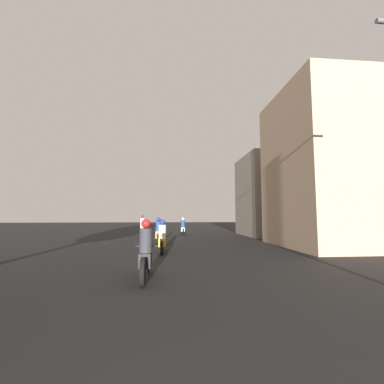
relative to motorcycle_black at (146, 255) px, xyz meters
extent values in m
cylinder|color=black|center=(0.00, 0.68, -0.29)|extent=(0.10, 0.66, 0.66)
cylinder|color=black|center=(0.00, -0.64, -0.29)|extent=(0.10, 0.66, 0.66)
cube|color=black|center=(0.00, 0.02, -0.11)|extent=(0.30, 0.73, 0.36)
cylinder|color=black|center=(0.00, 0.45, 0.17)|extent=(0.60, 0.04, 0.04)
cylinder|color=#2D2D33|center=(0.00, -0.05, 0.37)|extent=(0.32, 0.32, 0.61)
sphere|color=#A51919|center=(0.00, -0.05, 0.80)|extent=(0.24, 0.24, 0.24)
cylinder|color=black|center=(0.32, 5.35, -0.33)|extent=(0.10, 0.59, 0.59)
cylinder|color=black|center=(0.32, 4.01, -0.33)|extent=(0.10, 0.59, 0.59)
cube|color=gold|center=(0.32, 4.68, -0.15)|extent=(0.30, 0.89, 0.35)
cylinder|color=black|center=(0.32, 5.11, 0.12)|extent=(0.60, 0.04, 0.04)
cylinder|color=silver|center=(0.32, 4.59, 0.31)|extent=(0.32, 0.32, 0.57)
sphere|color=navy|center=(0.32, 4.59, 0.71)|extent=(0.24, 0.24, 0.24)
cylinder|color=black|center=(0.01, 9.08, -0.31)|extent=(0.10, 0.63, 0.63)
cylinder|color=black|center=(0.01, 7.69, -0.31)|extent=(0.10, 0.63, 0.63)
cube|color=orange|center=(0.01, 8.39, -0.11)|extent=(0.30, 0.77, 0.40)
cylinder|color=black|center=(0.01, 8.84, 0.19)|extent=(0.60, 0.04, 0.04)
cylinder|color=navy|center=(0.01, 8.31, 0.37)|extent=(0.32, 0.32, 0.56)
sphere|color=navy|center=(0.01, 8.31, 0.77)|extent=(0.24, 0.24, 0.24)
cylinder|color=black|center=(-1.29, 13.06, -0.33)|extent=(0.10, 0.60, 0.60)
cylinder|color=black|center=(-1.29, 11.72, -0.33)|extent=(0.10, 0.60, 0.60)
cube|color=red|center=(-1.29, 12.39, -0.12)|extent=(0.30, 0.85, 0.40)
cylinder|color=black|center=(-1.29, 12.83, 0.18)|extent=(0.60, 0.04, 0.04)
cylinder|color=silver|center=(-1.29, 12.31, 0.44)|extent=(0.32, 0.32, 0.72)
sphere|color=#A51919|center=(-1.29, 12.31, 0.92)|extent=(0.24, 0.24, 0.24)
cylinder|color=black|center=(1.81, 15.72, -0.34)|extent=(0.10, 0.56, 0.56)
cylinder|color=black|center=(1.81, 14.34, -0.34)|extent=(0.10, 0.56, 0.56)
cube|color=silver|center=(1.81, 15.03, -0.18)|extent=(0.30, 0.70, 0.32)
cylinder|color=black|center=(1.81, 15.48, 0.08)|extent=(0.60, 0.04, 0.04)
cylinder|color=navy|center=(1.81, 14.96, 0.28)|extent=(0.32, 0.32, 0.61)
sphere|color=silver|center=(1.81, 14.96, 0.71)|extent=(0.24, 0.24, 0.24)
cube|color=tan|center=(9.43, 5.94, 3.50)|extent=(5.94, 6.01, 8.24)
cube|color=gray|center=(9.61, 13.48, 2.59)|extent=(5.85, 5.48, 6.43)
camera|label=1|loc=(0.57, -6.78, 1.02)|focal=24.00mm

